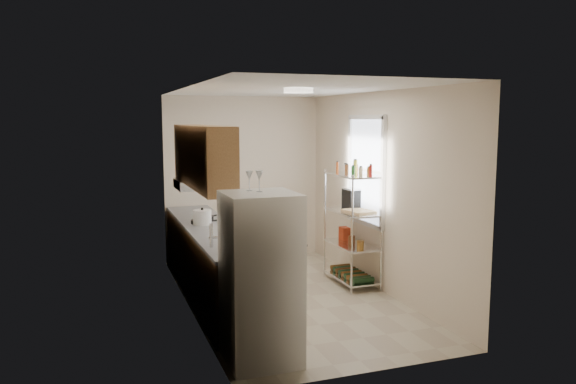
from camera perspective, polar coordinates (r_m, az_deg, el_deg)
name	(u,v)px	position (r m, az deg, el deg)	size (l,w,h in m)	color
room	(290,196)	(6.90, 0.17, -0.43)	(2.52, 4.42, 2.62)	#BEB49A
counter_run	(210,261)	(7.24, -7.93, -6.96)	(0.63, 3.51, 0.90)	#AF7E4B
upper_cabinets	(202,156)	(6.67, -8.70, 3.61)	(0.33, 2.20, 0.72)	#AF7E4B
range_hood	(196,184)	(7.50, -9.37, 0.80)	(0.50, 0.60, 0.12)	#B7BABC
window	(366,170)	(7.68, 7.93, 2.18)	(0.06, 1.00, 1.46)	white
bakers_rack	(353,204)	(7.59, 6.58, -1.22)	(0.45, 0.90, 1.73)	silver
ceiling_dome	(299,91)	(6.57, 1.07, 10.27)	(0.34, 0.34, 0.06)	white
refrigerator	(261,278)	(5.22, -2.80, -8.75)	(0.65, 0.65, 1.59)	white
wine_glass_a	(259,181)	(5.09, -2.94, 1.09)	(0.07, 0.07, 0.20)	silver
wine_glass_b	(249,181)	(5.16, -3.95, 1.12)	(0.07, 0.07, 0.19)	silver
rice_cooker	(202,217)	(7.27, -8.70, -2.55)	(0.23, 0.23, 0.19)	white
frying_pan_large	(201,221)	(7.38, -8.84, -2.98)	(0.26, 0.26, 0.05)	black
frying_pan_small	(205,218)	(7.64, -8.44, -2.60)	(0.24, 0.24, 0.05)	black
cutting_board	(359,211)	(7.53, 7.26, -1.94)	(0.32, 0.41, 0.03)	tan
espresso_machine	(351,198)	(7.79, 6.44, -0.66)	(0.16, 0.25, 0.29)	black
storage_bag	(345,233)	(7.93, 5.76, -4.20)	(0.11, 0.16, 0.18)	#A63014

